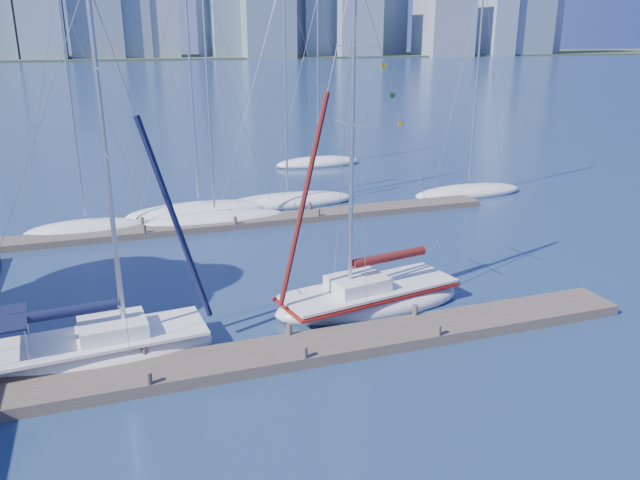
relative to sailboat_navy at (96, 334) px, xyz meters
name	(u,v)px	position (x,y,z in m)	size (l,w,h in m)	color
ground	(297,356)	(6.46, -1.84, -1.03)	(700.00, 700.00, 0.00)	#162748
near_dock	(297,351)	(6.46, -1.84, -0.83)	(26.00, 2.00, 0.40)	#493E35
far_dock	(250,221)	(8.46, 14.16, -0.85)	(30.00, 1.80, 0.36)	#493E35
far_shore	(108,57)	(6.46, 318.16, -1.03)	(800.00, 100.00, 1.50)	#38472D
sailboat_navy	(96,334)	(0.00, 0.00, 0.00)	(7.95, 3.18, 12.64)	white
sailboat_maroon	(369,283)	(10.38, 1.04, 0.06)	(8.23, 3.96, 13.39)	white
bg_boat_0	(87,228)	(-0.54, 15.46, -0.76)	(6.90, 3.45, 13.27)	white
bg_boat_1	(199,211)	(5.96, 17.02, -0.74)	(9.13, 5.35, 15.20)	white
bg_boat_2	(215,220)	(6.57, 14.92, -0.77)	(8.81, 4.04, 13.71)	white
bg_boat_3	(288,201)	(11.78, 17.58, -0.75)	(9.29, 4.31, 14.61)	white
bg_boat_5	(468,191)	(24.34, 16.05, -0.76)	(8.34, 5.45, 14.67)	white
bg_boat_7	(318,162)	(17.85, 29.25, -0.76)	(7.65, 3.67, 13.74)	white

